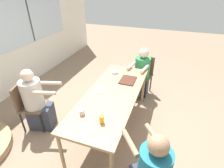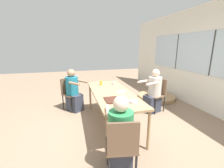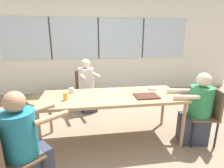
{
  "view_description": "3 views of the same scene",
  "coord_description": "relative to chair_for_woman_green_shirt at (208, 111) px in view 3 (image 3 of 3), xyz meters",
  "views": [
    {
      "loc": [
        -2.21,
        -0.79,
        2.33
      ],
      "look_at": [
        0.0,
        0.0,
        0.94
      ],
      "focal_mm": 28.0,
      "sensor_mm": 36.0,
      "label": 1
    },
    {
      "loc": [
        2.98,
        -0.83,
        1.71
      ],
      "look_at": [
        0.0,
        0.0,
        0.94
      ],
      "focal_mm": 24.0,
      "sensor_mm": 36.0,
      "label": 2
    },
    {
      "loc": [
        -0.37,
        -2.48,
        1.64
      ],
      "look_at": [
        0.0,
        0.0,
        0.94
      ],
      "focal_mm": 28.0,
      "sensor_mm": 36.0,
      "label": 3
    }
  ],
  "objects": [
    {
      "name": "folded_table_stack",
      "position": [
        -2.7,
        2.18,
        -0.46
      ],
      "size": [
        1.2,
        1.2,
        0.12
      ],
      "color": "tan",
      "rests_on": "ground_plane"
    },
    {
      "name": "dining_table",
      "position": [
        -1.44,
        0.27,
        0.18
      ],
      "size": [
        2.11,
        0.8,
        0.76
      ],
      "color": "tan",
      "rests_on": "ground_plane"
    },
    {
      "name": "bowl_white_shallow",
      "position": [
        -0.73,
        0.47,
        0.25
      ],
      "size": [
        0.14,
        0.14,
        0.04
      ],
      "color": "silver",
      "rests_on": "dining_table"
    },
    {
      "name": "chair_for_man_teal_shirt",
      "position": [
        -1.87,
        1.68,
        0.0
      ],
      "size": [
        0.5,
        0.5,
        0.87
      ],
      "rotation": [
        0.0,
        0.0,
        -2.85
      ],
      "color": "brown",
      "rests_on": "ground_plane"
    },
    {
      "name": "person_man_blue_shirt",
      "position": [
        -2.47,
        -0.53,
        -0.01
      ],
      "size": [
        0.67,
        0.62,
        1.14
      ],
      "rotation": [
        0.0,
        0.0,
        -0.9
      ],
      "color": "#333847",
      "rests_on": "ground_plane"
    },
    {
      "name": "ground_plane",
      "position": [
        -1.44,
        0.27,
        -0.52
      ],
      "size": [
        16.0,
        16.0,
        0.0
      ],
      "primitive_type": "plane",
      "color": "#8C725B"
    },
    {
      "name": "person_woman_green_shirt",
      "position": [
        -0.17,
        0.03,
        -0.02
      ],
      "size": [
        0.66,
        0.43,
        1.12
      ],
      "rotation": [
        0.0,
        0.0,
        1.39
      ],
      "color": "#333847",
      "rests_on": "ground_plane"
    },
    {
      "name": "person_man_teal_shirt",
      "position": [
        -1.82,
        1.52,
        -0.01
      ],
      "size": [
        0.49,
        0.68,
        1.15
      ],
      "rotation": [
        0.0,
        0.0,
        -2.85
      ],
      "color": "#333847",
      "rests_on": "ground_plane"
    },
    {
      "name": "food_tray_dark",
      "position": [
        -0.94,
        0.14,
        0.24
      ],
      "size": [
        0.35,
        0.27,
        0.02
      ],
      "color": "#472319",
      "rests_on": "dining_table"
    },
    {
      "name": "plate_tortillas",
      "position": [
        -1.41,
        0.46,
        0.24
      ],
      "size": [
        0.2,
        0.2,
        0.01
      ],
      "color": "beige",
      "rests_on": "dining_table"
    },
    {
      "name": "juice_glass",
      "position": [
        -2.12,
        0.17,
        0.29
      ],
      "size": [
        0.06,
        0.06,
        0.11
      ],
      "color": "gold",
      "rests_on": "dining_table"
    },
    {
      "name": "chair_for_man_blue_shirt",
      "position": [
        -2.6,
        -0.64,
        0.0
      ],
      "size": [
        0.56,
        0.56,
        0.87
      ],
      "rotation": [
        0.0,
        0.0,
        -0.9
      ],
      "color": "brown",
      "rests_on": "ground_plane"
    },
    {
      "name": "chair_for_woman_green_shirt",
      "position": [
        0.0,
        0.0,
        0.0
      ],
      "size": [
        0.47,
        0.47,
        0.87
      ],
      "rotation": [
        0.0,
        0.0,
        1.39
      ],
      "color": "brown",
      "rests_on": "ground_plane"
    },
    {
      "name": "wall_back_with_windows",
      "position": [
        -1.44,
        2.9,
        0.89
      ],
      "size": [
        8.4,
        0.08,
        2.8
      ],
      "color": "white",
      "rests_on": "ground_plane"
    },
    {
      "name": "coffee_mug",
      "position": [
        -2.06,
        0.48,
        0.27
      ],
      "size": [
        0.08,
        0.07,
        0.08
      ],
      "color": "beige",
      "rests_on": "dining_table"
    }
  ]
}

